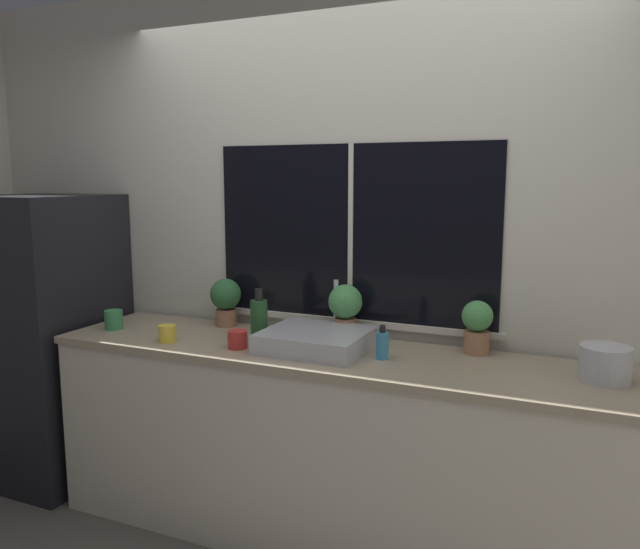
{
  "coord_description": "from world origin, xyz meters",
  "views": [
    {
      "loc": [
        1.1,
        -2.23,
        1.7
      ],
      "look_at": [
        -0.02,
        0.3,
        1.27
      ],
      "focal_mm": 35.0,
      "sensor_mm": 36.0,
      "label": 1
    }
  ],
  "objects_px": {
    "refrigerator": "(46,337)",
    "mug_green": "(114,320)",
    "potted_plant_center": "(345,307)",
    "potted_plant_right": "(477,325)",
    "mug_red": "(237,339)",
    "kettle": "(605,362)",
    "soap_bottle": "(382,345)",
    "mug_yellow": "(167,334)",
    "potted_plant_left": "(226,299)",
    "sink": "(316,340)",
    "bottle_tall": "(259,319)"
  },
  "relations": [
    {
      "from": "potted_plant_center",
      "to": "potted_plant_right",
      "type": "relative_size",
      "value": 1.12
    },
    {
      "from": "bottle_tall",
      "to": "mug_yellow",
      "type": "relative_size",
      "value": 3.01
    },
    {
      "from": "mug_yellow",
      "to": "mug_green",
      "type": "relative_size",
      "value": 0.85
    },
    {
      "from": "sink",
      "to": "mug_yellow",
      "type": "height_order",
      "value": "sink"
    },
    {
      "from": "sink",
      "to": "potted_plant_center",
      "type": "distance_m",
      "value": 0.26
    },
    {
      "from": "potted_plant_left",
      "to": "mug_red",
      "type": "bearing_deg",
      "value": -51.09
    },
    {
      "from": "soap_bottle",
      "to": "bottle_tall",
      "type": "height_order",
      "value": "bottle_tall"
    },
    {
      "from": "refrigerator",
      "to": "mug_yellow",
      "type": "distance_m",
      "value": 1.0
    },
    {
      "from": "potted_plant_center",
      "to": "mug_yellow",
      "type": "height_order",
      "value": "potted_plant_center"
    },
    {
      "from": "potted_plant_left",
      "to": "soap_bottle",
      "type": "xyz_separation_m",
      "value": [
        0.95,
        -0.25,
        -0.08
      ]
    },
    {
      "from": "refrigerator",
      "to": "mug_green",
      "type": "bearing_deg",
      "value": -5.82
    },
    {
      "from": "mug_yellow",
      "to": "kettle",
      "type": "bearing_deg",
      "value": 6.37
    },
    {
      "from": "bottle_tall",
      "to": "mug_red",
      "type": "xyz_separation_m",
      "value": [
        -0.02,
        -0.16,
        -0.06
      ]
    },
    {
      "from": "sink",
      "to": "potted_plant_right",
      "type": "xyz_separation_m",
      "value": [
        0.68,
        0.23,
        0.09
      ]
    },
    {
      "from": "potted_plant_center",
      "to": "mug_red",
      "type": "height_order",
      "value": "potted_plant_center"
    },
    {
      "from": "soap_bottle",
      "to": "bottle_tall",
      "type": "relative_size",
      "value": 0.59
    },
    {
      "from": "mug_green",
      "to": "kettle",
      "type": "height_order",
      "value": "kettle"
    },
    {
      "from": "potted_plant_right",
      "to": "soap_bottle",
      "type": "xyz_separation_m",
      "value": [
        -0.36,
        -0.25,
        -0.07
      ]
    },
    {
      "from": "refrigerator",
      "to": "potted_plant_right",
      "type": "bearing_deg",
      "value": 5.89
    },
    {
      "from": "sink",
      "to": "mug_red",
      "type": "height_order",
      "value": "sink"
    },
    {
      "from": "mug_red",
      "to": "potted_plant_right",
      "type": "bearing_deg",
      "value": 19.28
    },
    {
      "from": "potted_plant_right",
      "to": "mug_green",
      "type": "xyz_separation_m",
      "value": [
        -1.81,
        -0.3,
        -0.08
      ]
    },
    {
      "from": "potted_plant_left",
      "to": "potted_plant_right",
      "type": "xyz_separation_m",
      "value": [
        1.31,
        0.0,
        -0.01
      ]
    },
    {
      "from": "refrigerator",
      "to": "mug_yellow",
      "type": "relative_size",
      "value": 19.09
    },
    {
      "from": "mug_red",
      "to": "kettle",
      "type": "height_order",
      "value": "kettle"
    },
    {
      "from": "sink",
      "to": "bottle_tall",
      "type": "distance_m",
      "value": 0.33
    },
    {
      "from": "soap_bottle",
      "to": "mug_yellow",
      "type": "height_order",
      "value": "soap_bottle"
    },
    {
      "from": "mug_yellow",
      "to": "sink",
      "type": "bearing_deg",
      "value": 13.36
    },
    {
      "from": "potted_plant_left",
      "to": "mug_red",
      "type": "height_order",
      "value": "potted_plant_left"
    },
    {
      "from": "bottle_tall",
      "to": "mug_green",
      "type": "relative_size",
      "value": 2.54
    },
    {
      "from": "mug_green",
      "to": "sink",
      "type": "bearing_deg",
      "value": 3.62
    },
    {
      "from": "mug_yellow",
      "to": "potted_plant_left",
      "type": "bearing_deg",
      "value": 78.91
    },
    {
      "from": "potted_plant_center",
      "to": "mug_green",
      "type": "height_order",
      "value": "potted_plant_center"
    },
    {
      "from": "potted_plant_center",
      "to": "soap_bottle",
      "type": "relative_size",
      "value": 1.79
    },
    {
      "from": "potted_plant_right",
      "to": "kettle",
      "type": "xyz_separation_m",
      "value": [
        0.52,
        -0.18,
        -0.06
      ]
    },
    {
      "from": "soap_bottle",
      "to": "kettle",
      "type": "distance_m",
      "value": 0.89
    },
    {
      "from": "potted_plant_left",
      "to": "bottle_tall",
      "type": "xyz_separation_m",
      "value": [
        0.31,
        -0.19,
        -0.04
      ]
    },
    {
      "from": "potted_plant_center",
      "to": "mug_green",
      "type": "relative_size",
      "value": 2.71
    },
    {
      "from": "mug_yellow",
      "to": "kettle",
      "type": "xyz_separation_m",
      "value": [
        1.92,
        0.21,
        0.03
      ]
    },
    {
      "from": "refrigerator",
      "to": "potted_plant_right",
      "type": "height_order",
      "value": "refrigerator"
    },
    {
      "from": "kettle",
      "to": "bottle_tall",
      "type": "bearing_deg",
      "value": -179.63
    },
    {
      "from": "refrigerator",
      "to": "soap_bottle",
      "type": "height_order",
      "value": "refrigerator"
    },
    {
      "from": "sink",
      "to": "bottle_tall",
      "type": "relative_size",
      "value": 1.85
    },
    {
      "from": "bottle_tall",
      "to": "potted_plant_center",
      "type": "bearing_deg",
      "value": 27.65
    },
    {
      "from": "potted_plant_center",
      "to": "potted_plant_right",
      "type": "height_order",
      "value": "potted_plant_center"
    },
    {
      "from": "sink",
      "to": "mug_yellow",
      "type": "xyz_separation_m",
      "value": [
        -0.71,
        -0.17,
        -0.01
      ]
    },
    {
      "from": "potted_plant_center",
      "to": "kettle",
      "type": "height_order",
      "value": "potted_plant_center"
    },
    {
      "from": "potted_plant_center",
      "to": "mug_red",
      "type": "relative_size",
      "value": 2.97
    },
    {
      "from": "potted_plant_right",
      "to": "mug_yellow",
      "type": "bearing_deg",
      "value": -164.03
    },
    {
      "from": "kettle",
      "to": "mug_red",
      "type": "bearing_deg",
      "value": -173.59
    }
  ]
}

